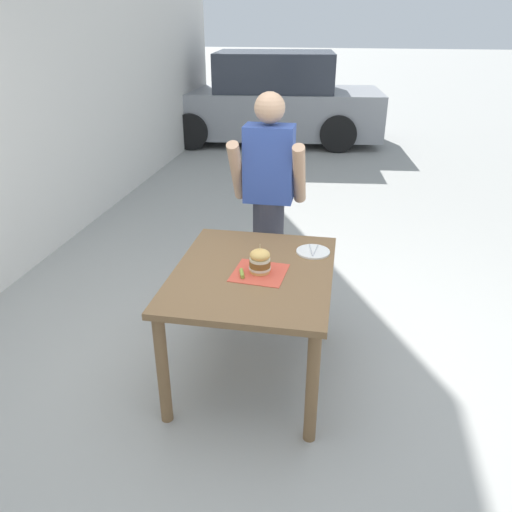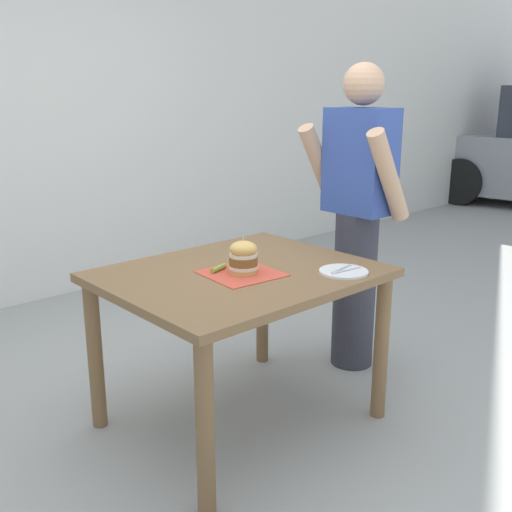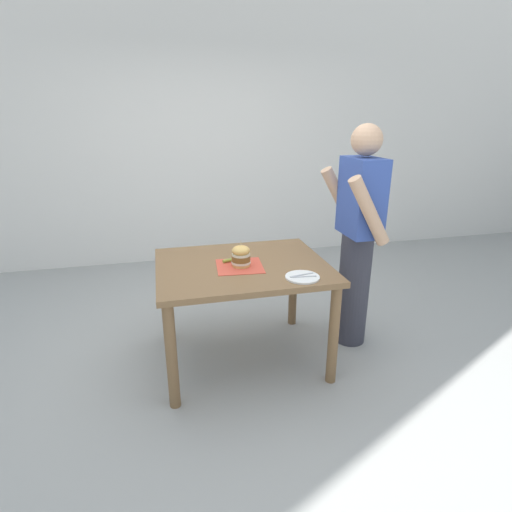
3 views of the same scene
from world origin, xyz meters
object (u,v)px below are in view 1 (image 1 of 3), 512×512
Objects in this scene: patio_table at (253,286)px; pickle_spear at (242,273)px; sandwich at (260,261)px; diner_across_table at (269,202)px; side_plate_with_forks at (313,252)px; parked_car_near_curb at (268,102)px.

pickle_spear is at bearing -122.78° from patio_table.
patio_table is 6.48× the size of sandwich.
patio_table is at bearing 160.25° from sandwich.
diner_across_table is at bearing 93.04° from patio_table.
parked_car_near_curb is at bearing 101.49° from side_plate_with_forks.
patio_table is at bearing -81.77° from parked_car_near_curb.
sandwich is 7.01m from parked_car_near_curb.
pickle_spear is (-0.10, -0.07, -0.06)m from sandwich.
pickle_spear reaches higher than patio_table.
sandwich is (0.04, -0.02, 0.19)m from patio_table.
patio_table is 0.16m from pickle_spear.
diner_across_table is at bearing 124.05° from side_plate_with_forks.
side_plate_with_forks is at bearing -78.51° from parked_car_near_curb.
side_plate_with_forks is at bearing -55.95° from diner_across_table.
patio_table is at bearing 57.22° from pickle_spear.
parked_car_near_curb reaches higher than side_plate_with_forks.
patio_table is 12.14× the size of pickle_spear.
side_plate_with_forks is 0.70m from diner_across_table.
parked_car_near_curb is at bearing 98.57° from sandwich.
pickle_spear is (-0.05, -0.08, 0.13)m from patio_table.
diner_across_table is 0.39× the size of parked_car_near_curb.
parked_car_near_curb is at bearing 98.23° from patio_table.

